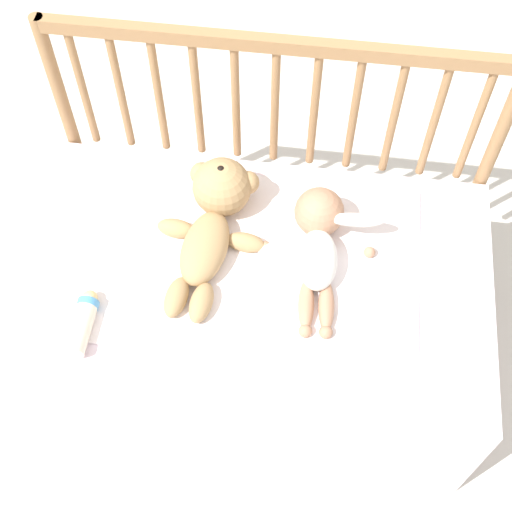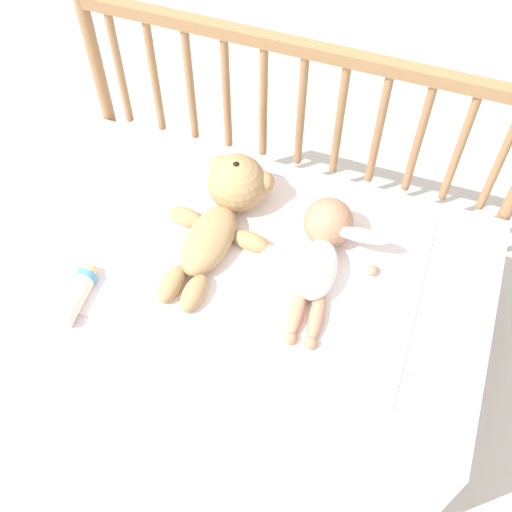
% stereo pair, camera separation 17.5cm
% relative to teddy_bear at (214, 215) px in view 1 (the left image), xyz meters
% --- Properties ---
extents(ground_plane, '(12.00, 12.00, 0.00)m').
position_rel_teddy_bear_xyz_m(ground_plane, '(0.12, -0.12, -0.51)').
color(ground_plane, silver).
extents(crib_mattress, '(1.19, 0.72, 0.45)m').
position_rel_teddy_bear_xyz_m(crib_mattress, '(0.12, -0.12, -0.29)').
color(crib_mattress, silver).
rests_on(crib_mattress, ground_plane).
extents(crib_rail, '(1.19, 0.04, 0.87)m').
position_rel_teddy_bear_xyz_m(crib_rail, '(0.12, 0.26, 0.10)').
color(crib_rail, '#997047').
rests_on(crib_rail, ground_plane).
extents(blanket, '(0.82, 0.56, 0.01)m').
position_rel_teddy_bear_xyz_m(blanket, '(0.12, -0.09, -0.06)').
color(blanket, white).
rests_on(blanket, crib_mattress).
extents(teddy_bear, '(0.29, 0.45, 0.16)m').
position_rel_teddy_bear_xyz_m(teddy_bear, '(0.00, 0.00, 0.00)').
color(teddy_bear, tan).
rests_on(teddy_bear, crib_mattress).
extents(baby, '(0.32, 0.40, 0.13)m').
position_rel_teddy_bear_xyz_m(baby, '(0.27, -0.04, -0.01)').
color(baby, white).
rests_on(baby, crib_mattress).
extents(baby_bottle, '(0.05, 0.17, 0.05)m').
position_rel_teddy_bear_xyz_m(baby_bottle, '(-0.26, -0.32, -0.04)').
color(baby_bottle, '#F4E5CC').
rests_on(baby_bottle, crib_mattress).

